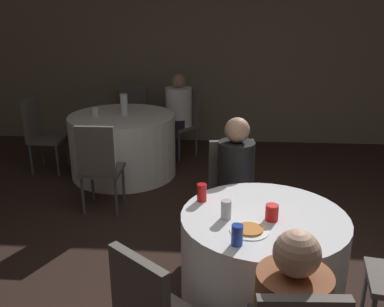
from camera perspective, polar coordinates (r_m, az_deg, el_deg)
The scene contains 17 objects.
wall_back at distance 6.50m, azimuth 5.43°, elevation 13.61°, with size 16.00×0.06×2.80m.
table_near at distance 2.97m, azimuth 9.24°, elevation -14.72°, with size 1.07×1.07×0.76m.
table_far at distance 5.37m, azimuth -9.16°, elevation 1.13°, with size 1.30×1.30×0.76m.
chair_near_north at distance 3.70m, azimuth 5.38°, elevation -4.38°, with size 0.47×0.47×0.94m.
chair_far_northeast at distance 5.99m, azimuth -1.08°, elevation 4.96°, with size 0.56×0.56×0.94m.
chair_far_south at distance 4.34m, azimuth -12.31°, elevation -1.09°, with size 0.40×0.41×0.94m.
chair_far_west at distance 5.69m, azimuth -19.68°, elevation 3.06°, with size 0.42×0.41×0.94m.
chair_far_north at distance 6.34m, azimuth -7.80°, elevation 5.58°, with size 0.43×0.43×0.94m.
person_white_shirt at distance 5.87m, azimuth -2.20°, elevation 5.09°, with size 0.48×0.50×1.16m.
person_black_shirt at distance 3.53m, azimuth 5.98°, elevation -4.96°, with size 0.34×0.49×1.18m.
pizza_plate_near at distance 2.59m, azimuth 7.67°, elevation -10.05°, with size 0.24×0.24×0.02m.
soda_can_red at distance 2.91m, azimuth 1.31°, elevation -5.23°, with size 0.07×0.07×0.12m.
soda_can_blue at distance 2.42m, azimuth 6.03°, elevation -10.76°, with size 0.07×0.07×0.12m.
soda_can_silver at distance 2.69m, azimuth 4.57°, elevation -7.46°, with size 0.07×0.07×0.12m.
cup_near at distance 2.71m, azimuth 10.60°, elevation -7.73°, with size 0.08×0.08×0.10m.
bottle_far at distance 5.26m, azimuth -9.06°, elevation 6.48°, with size 0.09×0.09×0.26m.
cup_far at distance 5.29m, azimuth -12.83°, elevation 5.48°, with size 0.09×0.09×0.11m.
Camera 1 is at (-0.12, -2.42, 2.02)m, focal length 40.00 mm.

